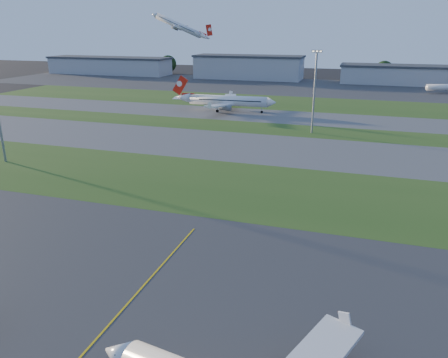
% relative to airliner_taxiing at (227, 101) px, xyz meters
% --- Properties ---
extents(ground, '(700.00, 700.00, 0.00)m').
position_rel_airliner_taxiing_xyz_m(ground, '(22.44, -136.05, -4.35)').
color(ground, black).
rests_on(ground, ground).
extents(apron_near, '(300.00, 70.00, 0.01)m').
position_rel_airliner_taxiing_xyz_m(apron_near, '(22.44, -136.05, -4.34)').
color(apron_near, '#333335').
rests_on(apron_near, ground).
extents(grass_strip_a, '(300.00, 34.00, 0.01)m').
position_rel_airliner_taxiing_xyz_m(grass_strip_a, '(22.44, -84.05, -4.34)').
color(grass_strip_a, '#2C4F1A').
rests_on(grass_strip_a, ground).
extents(taxiway_a, '(300.00, 32.00, 0.01)m').
position_rel_airliner_taxiing_xyz_m(taxiway_a, '(22.44, -51.05, -4.34)').
color(taxiway_a, '#515154').
rests_on(taxiway_a, ground).
extents(grass_strip_b, '(300.00, 18.00, 0.01)m').
position_rel_airliner_taxiing_xyz_m(grass_strip_b, '(22.44, -26.05, -4.34)').
color(grass_strip_b, '#2C4F1A').
rests_on(grass_strip_b, ground).
extents(taxiway_b, '(300.00, 26.00, 0.01)m').
position_rel_airliner_taxiing_xyz_m(taxiway_b, '(22.44, -4.05, -4.34)').
color(taxiway_b, '#515154').
rests_on(taxiway_b, ground).
extents(grass_strip_c, '(300.00, 40.00, 0.01)m').
position_rel_airliner_taxiing_xyz_m(grass_strip_c, '(22.44, 28.95, -4.34)').
color(grass_strip_c, '#2C4F1A').
rests_on(grass_strip_c, ground).
extents(apron_far, '(400.00, 80.00, 0.01)m').
position_rel_airliner_taxiing_xyz_m(apron_far, '(22.44, 88.95, -4.34)').
color(apron_far, '#333335').
rests_on(apron_far, ground).
extents(yellow_line, '(0.25, 60.00, 0.02)m').
position_rel_airliner_taxiing_xyz_m(yellow_line, '(27.44, -136.05, -4.35)').
color(yellow_line, gold).
rests_on(yellow_line, ground).
extents(airliner_taxiing, '(39.68, 33.62, 12.38)m').
position_rel_airliner_taxiing_xyz_m(airliner_taxiing, '(0.00, 0.00, 0.00)').
color(airliner_taxiing, white).
rests_on(airliner_taxiing, ground).
extents(airliner_departing, '(34.78, 29.21, 10.97)m').
position_rel_airliner_taxiing_xyz_m(airliner_departing, '(-57.23, 86.38, 28.92)').
color(airliner_departing, white).
extents(light_mast_centre, '(3.20, 0.70, 25.80)m').
position_rel_airliner_taxiing_xyz_m(light_mast_centre, '(37.44, -28.05, 10.47)').
color(light_mast_centre, gray).
rests_on(light_mast_centre, ground).
extents(hangar_far_west, '(91.80, 23.00, 12.20)m').
position_rel_airliner_taxiing_xyz_m(hangar_far_west, '(-127.56, 118.95, 1.79)').
color(hangar_far_west, '#93949A').
rests_on(hangar_far_west, ground).
extents(hangar_west, '(71.40, 23.00, 15.20)m').
position_rel_airliner_taxiing_xyz_m(hangar_west, '(-22.56, 118.95, 3.29)').
color(hangar_west, '#93949A').
rests_on(hangar_west, ground).
extents(hangar_east, '(81.60, 23.00, 11.20)m').
position_rel_airliner_taxiing_xyz_m(hangar_east, '(77.44, 118.95, 1.29)').
color(hangar_east, '#93949A').
rests_on(hangar_east, ground).
extents(tree_far_west, '(11.00, 11.00, 12.00)m').
position_rel_airliner_taxiing_xyz_m(tree_far_west, '(-167.56, 131.95, 2.14)').
color(tree_far_west, black).
rests_on(tree_far_west, ground).
extents(tree_west, '(12.10, 12.10, 13.20)m').
position_rel_airliner_taxiing_xyz_m(tree_west, '(-87.56, 133.95, 2.79)').
color(tree_west, black).
rests_on(tree_west, ground).
extents(tree_mid_west, '(9.90, 9.90, 10.80)m').
position_rel_airliner_taxiing_xyz_m(tree_mid_west, '(2.44, 129.95, 1.49)').
color(tree_mid_west, black).
rests_on(tree_mid_west, ground).
extents(tree_mid_east, '(11.55, 11.55, 12.60)m').
position_rel_airliner_taxiing_xyz_m(tree_mid_east, '(62.44, 132.95, 2.47)').
color(tree_mid_east, black).
rests_on(tree_mid_east, ground).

